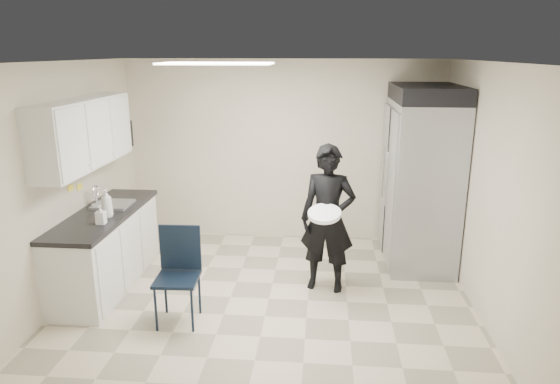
# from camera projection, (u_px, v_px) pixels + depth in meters

# --- Properties ---
(floor) EXTENTS (4.50, 4.50, 0.00)m
(floor) POSITION_uv_depth(u_px,v_px,m) (269.00, 299.00, 5.64)
(floor) COLOR #C3B499
(floor) RESTS_ON ground
(ceiling) EXTENTS (4.50, 4.50, 0.00)m
(ceiling) POSITION_uv_depth(u_px,v_px,m) (267.00, 61.00, 4.93)
(ceiling) COLOR silver
(ceiling) RESTS_ON back_wall
(back_wall) EXTENTS (4.50, 0.00, 4.50)m
(back_wall) POSITION_uv_depth(u_px,v_px,m) (284.00, 151.00, 7.20)
(back_wall) COLOR beige
(back_wall) RESTS_ON floor
(left_wall) EXTENTS (0.00, 4.00, 4.00)m
(left_wall) POSITION_uv_depth(u_px,v_px,m) (65.00, 183.00, 5.48)
(left_wall) COLOR beige
(left_wall) RESTS_ON floor
(right_wall) EXTENTS (0.00, 4.00, 4.00)m
(right_wall) POSITION_uv_depth(u_px,v_px,m) (487.00, 193.00, 5.09)
(right_wall) COLOR beige
(right_wall) RESTS_ON floor
(ceiling_panel) EXTENTS (1.20, 0.60, 0.02)m
(ceiling_panel) POSITION_uv_depth(u_px,v_px,m) (216.00, 63.00, 5.37)
(ceiling_panel) COLOR white
(ceiling_panel) RESTS_ON ceiling
(lower_counter) EXTENTS (0.60, 1.90, 0.86)m
(lower_counter) POSITION_uv_depth(u_px,v_px,m) (106.00, 251.00, 5.88)
(lower_counter) COLOR silver
(lower_counter) RESTS_ON floor
(countertop) EXTENTS (0.64, 1.95, 0.05)m
(countertop) POSITION_uv_depth(u_px,v_px,m) (103.00, 214.00, 5.76)
(countertop) COLOR black
(countertop) RESTS_ON lower_counter
(sink) EXTENTS (0.42, 0.40, 0.14)m
(sink) POSITION_uv_depth(u_px,v_px,m) (113.00, 209.00, 6.00)
(sink) COLOR gray
(sink) RESTS_ON countertop
(faucet) EXTENTS (0.02, 0.02, 0.24)m
(faucet) POSITION_uv_depth(u_px,v_px,m) (96.00, 196.00, 5.97)
(faucet) COLOR silver
(faucet) RESTS_ON countertop
(upper_cabinets) EXTENTS (0.35, 1.80, 0.75)m
(upper_cabinets) POSITION_uv_depth(u_px,v_px,m) (84.00, 133.00, 5.51)
(upper_cabinets) COLOR silver
(upper_cabinets) RESTS_ON left_wall
(towel_dispenser) EXTENTS (0.22, 0.30, 0.35)m
(towel_dispenser) POSITION_uv_depth(u_px,v_px,m) (121.00, 135.00, 6.67)
(towel_dispenser) COLOR black
(towel_dispenser) RESTS_ON left_wall
(notice_sticker_left) EXTENTS (0.00, 0.12, 0.07)m
(notice_sticker_left) POSITION_uv_depth(u_px,v_px,m) (71.00, 188.00, 5.59)
(notice_sticker_left) COLOR yellow
(notice_sticker_left) RESTS_ON left_wall
(notice_sticker_right) EXTENTS (0.00, 0.12, 0.07)m
(notice_sticker_right) POSITION_uv_depth(u_px,v_px,m) (80.00, 187.00, 5.80)
(notice_sticker_right) COLOR yellow
(notice_sticker_right) RESTS_ON left_wall
(commercial_fridge) EXTENTS (0.80, 1.35, 2.10)m
(commercial_fridge) POSITION_uv_depth(u_px,v_px,m) (420.00, 184.00, 6.42)
(commercial_fridge) COLOR gray
(commercial_fridge) RESTS_ON floor
(fridge_compressor) EXTENTS (0.80, 1.35, 0.20)m
(fridge_compressor) POSITION_uv_depth(u_px,v_px,m) (428.00, 93.00, 6.11)
(fridge_compressor) COLOR black
(fridge_compressor) RESTS_ON commercial_fridge
(folding_chair) EXTENTS (0.44, 0.44, 0.96)m
(folding_chair) POSITION_uv_depth(u_px,v_px,m) (177.00, 279.00, 5.03)
(folding_chair) COLOR black
(folding_chair) RESTS_ON floor
(man_tuxedo) EXTENTS (0.69, 0.51, 1.71)m
(man_tuxedo) POSITION_uv_depth(u_px,v_px,m) (328.00, 219.00, 5.68)
(man_tuxedo) COLOR black
(man_tuxedo) RESTS_ON floor
(bucket_lid) EXTENTS (0.41, 0.41, 0.05)m
(bucket_lid) POSITION_uv_depth(u_px,v_px,m) (324.00, 214.00, 5.41)
(bucket_lid) COLOR white
(bucket_lid) RESTS_ON man_tuxedo
(soap_bottle_a) EXTENTS (0.13, 0.13, 0.32)m
(soap_bottle_a) POSITION_uv_depth(u_px,v_px,m) (107.00, 203.00, 5.54)
(soap_bottle_a) COLOR white
(soap_bottle_a) RESTS_ON countertop
(soap_bottle_b) EXTENTS (0.09, 0.10, 0.21)m
(soap_bottle_b) POSITION_uv_depth(u_px,v_px,m) (101.00, 215.00, 5.33)
(soap_bottle_b) COLOR #B0B3BC
(soap_bottle_b) RESTS_ON countertop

